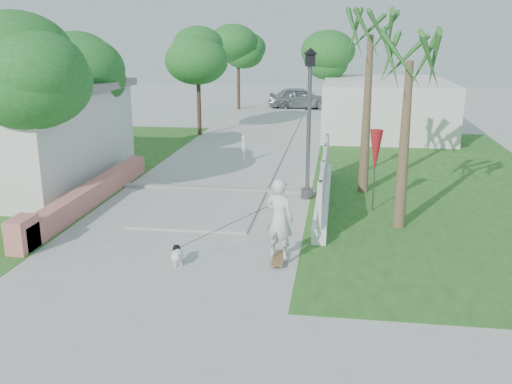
% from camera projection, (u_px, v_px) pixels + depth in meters
% --- Properties ---
extents(ground, '(90.00, 90.00, 0.00)m').
position_uv_depth(ground, '(160.00, 262.00, 12.47)').
color(ground, '#B7B7B2').
rests_on(ground, ground).
extents(path_strip, '(3.20, 36.00, 0.06)m').
position_uv_depth(path_strip, '(270.00, 123.00, 31.52)').
color(path_strip, '#B7B7B2').
rests_on(path_strip, ground).
extents(curb, '(6.50, 0.25, 0.10)m').
position_uv_depth(curb, '(217.00, 189.00, 18.17)').
color(curb, '#999993').
rests_on(curb, ground).
extents(grass_left, '(8.00, 20.00, 0.01)m').
position_uv_depth(grass_left, '(43.00, 169.00, 21.06)').
color(grass_left, '#295B1C').
rests_on(grass_left, ground).
extents(grass_right, '(8.00, 20.00, 0.01)m').
position_uv_depth(grass_right, '(434.00, 182.00, 19.12)').
color(grass_right, '#295B1C').
rests_on(grass_right, ground).
extents(pink_wall, '(0.45, 8.20, 0.80)m').
position_uv_depth(pink_wall, '(85.00, 198.00, 16.23)').
color(pink_wall, '#CC7668').
rests_on(pink_wall, ground).
extents(lattice_fence, '(0.35, 7.00, 1.50)m').
position_uv_depth(lattice_fence, '(324.00, 186.00, 16.62)').
color(lattice_fence, white).
rests_on(lattice_fence, ground).
extents(building_right, '(6.00, 8.00, 2.60)m').
position_uv_depth(building_right, '(384.00, 107.00, 28.44)').
color(building_right, silver).
rests_on(building_right, ground).
extents(street_lamp, '(0.44, 0.44, 4.44)m').
position_uv_depth(street_lamp, '(309.00, 119.00, 16.65)').
color(street_lamp, '#59595E').
rests_on(street_lamp, ground).
extents(bollard, '(0.14, 0.14, 1.09)m').
position_uv_depth(bollard, '(244.00, 148.00, 21.81)').
color(bollard, white).
rests_on(bollard, ground).
extents(patio_umbrella, '(0.36, 0.36, 2.30)m').
position_uv_depth(patio_umbrella, '(376.00, 152.00, 15.64)').
color(patio_umbrella, '#59595E').
rests_on(patio_umbrella, ground).
extents(tree_left_near, '(3.60, 3.60, 5.28)m').
position_uv_depth(tree_left_near, '(23.00, 73.00, 14.90)').
color(tree_left_near, '#4C3826').
rests_on(tree_left_near, ground).
extents(tree_left_mid, '(3.20, 3.20, 4.85)m').
position_uv_depth(tree_left_mid, '(80.00, 72.00, 20.37)').
color(tree_left_mid, '#4C3826').
rests_on(tree_left_mid, ground).
extents(tree_path_left, '(3.40, 3.40, 5.23)m').
position_uv_depth(tree_path_left, '(198.00, 55.00, 27.08)').
color(tree_path_left, '#4C3826').
rests_on(tree_path_left, ground).
extents(tree_path_right, '(3.00, 3.00, 4.79)m').
position_uv_depth(tree_path_right, '(331.00, 59.00, 30.13)').
color(tree_path_right, '#4C3826').
rests_on(tree_path_right, ground).
extents(tree_path_far, '(3.20, 3.20, 5.17)m').
position_uv_depth(tree_path_far, '(238.00, 50.00, 36.59)').
color(tree_path_far, '#4C3826').
rests_on(tree_path_far, ground).
extents(palm_far, '(1.80, 1.80, 5.30)m').
position_uv_depth(palm_far, '(370.00, 45.00, 16.82)').
color(palm_far, brown).
rests_on(palm_far, ground).
extents(palm_near, '(1.80, 1.80, 4.70)m').
position_uv_depth(palm_near, '(409.00, 71.00, 13.71)').
color(palm_near, brown).
rests_on(palm_near, ground).
extents(skateboarder, '(2.53, 0.95, 1.89)m').
position_uv_depth(skateboarder, '(249.00, 224.00, 12.28)').
color(skateboarder, olive).
rests_on(skateboarder, ground).
extents(dog, '(0.39, 0.56, 0.40)m').
position_uv_depth(dog, '(177.00, 255.00, 12.31)').
color(dog, white).
rests_on(dog, ground).
extents(parked_car, '(4.35, 2.18, 1.42)m').
position_uv_depth(parked_car, '(300.00, 98.00, 37.64)').
color(parked_car, '#969A9D').
rests_on(parked_car, ground).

